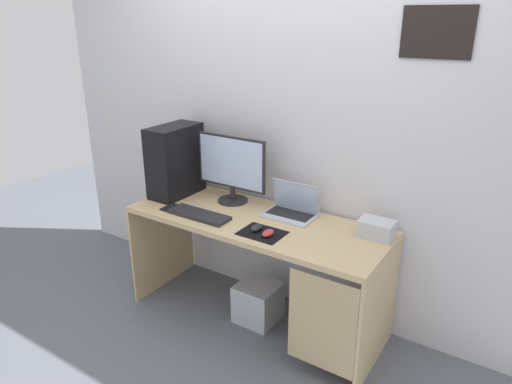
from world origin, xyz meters
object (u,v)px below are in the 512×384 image
Objects in this scene: mouse_left at (257,228)px; mouse_right at (268,233)px; keyboard at (199,215)px; laptop at (291,209)px; cell_phone at (170,207)px; projector at (376,229)px; monitor at (231,168)px; pc_tower at (175,161)px; subwoofer at (258,302)px.

mouse_right is at bearing -14.74° from mouse_left.
keyboard is 0.52m from mouse_right.
laptop is 0.35m from mouse_right.
keyboard is at bearing -177.31° from mouse_left.
laptop reaches higher than cell_phone.
keyboard is (-1.05, -0.33, -0.04)m from projector.
laptop is at bearing 24.94° from cell_phone.
keyboard is at bearing -162.47° from projector.
projector is 2.08× the size of mouse_right.
cell_phone is (-0.73, -0.34, -0.04)m from laptop.
monitor is 4.09× the size of cell_phone.
laptop is at bearing 80.20° from mouse_left.
pc_tower is 0.90m from laptop.
pc_tower is at bearing 121.65° from cell_phone.
pc_tower is at bearing 175.74° from subwoofer.
subwoofer is at bearing -130.14° from laptop.
cell_phone is (-1.30, -0.33, -0.05)m from projector.
projector reaches higher than mouse_right.
monitor is 0.63m from mouse_right.
monitor is 5.53× the size of mouse_left.
laptop is (0.45, 0.02, -0.20)m from monitor.
pc_tower is 1.51× the size of laptop.
cell_phone is at bearing -155.06° from laptop.
monitor reaches higher than laptop.
mouse_left is at bearing -37.16° from monitor.
mouse_right is at bearing -83.49° from laptop.
projector is (0.57, -0.01, 0.01)m from laptop.
mouse_right reaches higher than cell_phone.
projector is at bearing 12.52° from subwoofer.
cell_phone is (-0.25, 0.00, -0.01)m from keyboard.
cell_phone reaches higher than subwoofer.
keyboard is at bearing -144.64° from laptop.
subwoofer is at bearing -25.41° from monitor.
mouse_left reaches higher than keyboard.
projector is (1.02, 0.01, -0.19)m from monitor.
projector is 0.48× the size of keyboard.
monitor is 0.55m from mouse_left.
subwoofer is at bearing 119.20° from mouse_left.
keyboard is (-0.03, -0.32, -0.23)m from monitor.
subwoofer is (-0.14, -0.17, -0.66)m from laptop.
keyboard is 4.38× the size of mouse_right.
cell_phone is (0.14, -0.23, -0.24)m from pc_tower.
keyboard reaches higher than cell_phone.
monitor is at bearing 49.15° from cell_phone.
monitor is at bearing 142.84° from mouse_left.
monitor reaches higher than cell_phone.
subwoofer is (-0.09, 0.15, -0.64)m from mouse_left.
mouse_left and mouse_right have the same top height.
mouse_right reaches higher than subwoofer.
monitor is at bearing -179.53° from projector.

